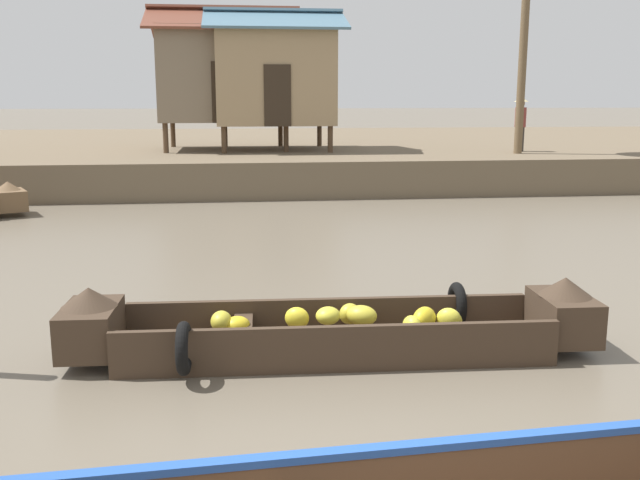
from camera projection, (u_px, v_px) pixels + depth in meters
The scene contains 6 objects.
ground_plane at pixel (286, 246), 12.92m from camera, with size 300.00×300.00×0.00m, color #665B4C.
riverbank_strip at pixel (257, 152), 28.15m from camera, with size 160.00×20.00×1.00m, color brown.
banana_boat at pixel (334, 330), 7.47m from camera, with size 5.56×1.62×0.79m.
stilt_house_mid_left at pixel (225, 73), 22.52m from camera, with size 4.74×3.56×4.45m.
stilt_house_mid_right at pixel (274, 75), 22.42m from camera, with size 4.31×3.70×4.35m.
vendor_person at pixel (520, 121), 21.96m from camera, with size 0.44×0.44×1.66m.
Camera 1 is at (-0.89, -2.63, 2.68)m, focal length 39.89 mm.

